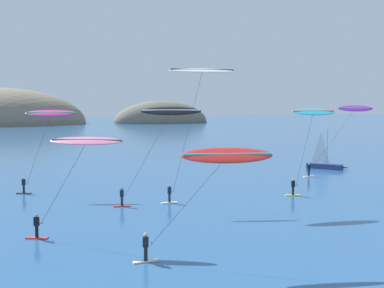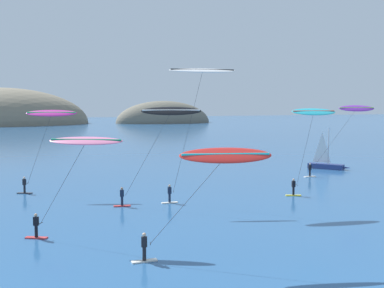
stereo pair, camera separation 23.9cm
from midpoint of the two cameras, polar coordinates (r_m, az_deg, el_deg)
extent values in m
ellipsoid|color=#7A705B|center=(225.90, -21.69, 2.20)|extent=(75.45, 55.99, 31.87)
ellipsoid|color=#6B6656|center=(224.20, -3.36, 2.52)|extent=(45.01, 24.60, 20.40)
cube|color=navy|center=(69.76, 15.67, -2.56)|extent=(3.98, 4.69, 0.70)
cone|color=navy|center=(69.15, 17.59, -2.67)|extent=(1.82, 2.13, 0.67)
cylinder|color=#B2B2B7|center=(69.38, 15.96, -0.24)|extent=(0.12, 0.12, 5.00)
pyramid|color=white|center=(69.64, 15.25, -0.35)|extent=(1.13, 1.50, 4.25)
cylinder|color=#A5A5AD|center=(69.85, 15.21, -2.04)|extent=(1.13, 1.50, 0.08)
cube|color=#2D2D33|center=(51.82, -19.09, -5.52)|extent=(1.52, 1.04, 0.08)
cylinder|color=black|center=(51.75, -19.11, -5.04)|extent=(0.22, 0.22, 0.80)
cube|color=black|center=(51.63, -19.13, -4.27)|extent=(0.39, 0.30, 0.60)
sphere|color=beige|center=(51.57, -19.14, -3.81)|extent=(0.22, 0.22, 0.22)
cylinder|color=black|center=(51.55, -18.75, -4.41)|extent=(0.22, 0.53, 0.04)
ellipsoid|color=#D62D9E|center=(50.25, -16.19, 3.53)|extent=(5.14, 2.75, 0.78)
cylinder|color=#28D160|center=(50.25, -16.19, 3.59)|extent=(4.59, 1.78, 0.16)
cylinder|color=#333338|center=(50.77, -17.49, -0.55)|extent=(2.42, 0.89, 6.99)
cube|color=red|center=(34.79, -17.77, -10.53)|extent=(1.51, 1.07, 0.08)
cylinder|color=black|center=(34.68, -17.79, -9.83)|extent=(0.22, 0.22, 0.80)
cube|color=black|center=(34.51, -17.82, -8.70)|extent=(0.39, 0.34, 0.60)
sphere|color=tan|center=(34.42, -17.84, -8.02)|extent=(0.22, 0.22, 0.22)
cylinder|color=black|center=(34.39, -17.28, -8.94)|extent=(0.31, 0.49, 0.04)
ellipsoid|color=pink|center=(32.22, -12.27, 0.37)|extent=(4.91, 3.51, 0.63)
cylinder|color=#14895B|center=(32.22, -12.27, 0.46)|extent=(4.21, 2.56, 0.16)
cylinder|color=#333338|center=(33.17, -14.84, -4.53)|extent=(2.86, 1.69, 5.53)
cube|color=silver|center=(44.42, -2.52, -6.96)|extent=(1.53, 0.54, 0.08)
cylinder|color=#192338|center=(44.33, -2.52, -6.40)|extent=(0.22, 0.22, 0.80)
cube|color=#192338|center=(44.20, -2.53, -5.51)|extent=(0.37, 0.26, 0.60)
sphere|color=tan|center=(44.13, -2.53, -4.98)|extent=(0.22, 0.22, 0.22)
cylinder|color=black|center=(44.28, -2.08, -5.65)|extent=(0.14, 0.55, 0.04)
ellipsoid|color=white|center=(44.19, 1.42, 8.72)|extent=(6.38, 2.63, 0.61)
cylinder|color=black|center=(44.19, 1.42, 8.78)|extent=(5.83, 1.19, 0.16)
cylinder|color=#333338|center=(43.87, -0.34, 1.46)|extent=(2.72, 0.50, 10.95)
cube|color=silver|center=(61.68, 13.89, -3.76)|extent=(1.52, 0.48, 0.08)
cylinder|color=black|center=(61.62, 13.90, -3.36)|extent=(0.22, 0.22, 0.80)
cube|color=black|center=(61.52, 13.91, -2.71)|extent=(0.38, 0.28, 0.60)
sphere|color=tan|center=(61.47, 13.92, -2.32)|extent=(0.22, 0.22, 0.22)
cylinder|color=black|center=(61.66, 14.22, -2.81)|extent=(0.18, 0.54, 0.04)
ellipsoid|color=purple|center=(63.32, 19.02, 4.02)|extent=(4.77, 2.34, 0.91)
cylinder|color=#7ACC42|center=(63.32, 19.02, 4.07)|extent=(4.28, 1.31, 0.16)
cylinder|color=#333338|center=(62.33, 16.65, 0.60)|extent=(5.32, 1.48, 7.35)
cube|color=yellow|center=(48.89, 12.06, -5.97)|extent=(1.54, 0.95, 0.08)
cylinder|color=black|center=(48.81, 12.07, -5.46)|extent=(0.22, 0.22, 0.80)
cube|color=black|center=(48.69, 12.08, -4.65)|extent=(0.36, 0.24, 0.60)
sphere|color=tan|center=(48.62, 12.09, -4.16)|extent=(0.22, 0.22, 0.22)
cylinder|color=black|center=(48.86, 12.45, -4.77)|extent=(0.11, 0.55, 0.04)
ellipsoid|color=#23B2C6|center=(49.01, 14.36, 3.72)|extent=(4.88, 2.16, 0.82)
cylinder|color=#DB4C38|center=(49.01, 14.37, 3.78)|extent=(4.47, 0.71, 0.16)
cylinder|color=#333338|center=(48.80, 13.41, -0.57)|extent=(1.71, 0.23, 7.14)
cube|color=silver|center=(28.69, -5.42, -13.64)|extent=(1.51, 0.43, 0.08)
cylinder|color=black|center=(28.55, -5.43, -12.81)|extent=(0.22, 0.22, 0.80)
cube|color=black|center=(28.35, -5.44, -11.46)|extent=(0.38, 0.29, 0.60)
sphere|color=beige|center=(28.23, -5.45, -10.64)|extent=(0.22, 0.22, 0.22)
cylinder|color=black|center=(28.39, -4.72, -11.68)|extent=(0.19, 0.54, 0.04)
ellipsoid|color=red|center=(27.81, 4.26, -1.35)|extent=(5.57, 2.75, 0.95)
cylinder|color=#23D6DB|center=(27.81, 4.26, -1.25)|extent=(4.99, 1.57, 0.16)
cylinder|color=#333338|center=(27.91, -0.23, -6.69)|extent=(4.23, 1.23, 4.99)
cube|color=red|center=(43.44, -8.13, -7.27)|extent=(1.55, 0.68, 0.08)
cylinder|color=#192338|center=(43.35, -8.14, -6.70)|extent=(0.22, 0.22, 0.80)
cube|color=#192338|center=(43.22, -8.15, -5.80)|extent=(0.39, 0.30, 0.60)
sphere|color=#9E7051|center=(43.14, -8.15, -5.25)|extent=(0.22, 0.22, 0.22)
cylinder|color=black|center=(43.21, -7.68, -5.95)|extent=(0.21, 0.53, 0.04)
ellipsoid|color=black|center=(42.34, -2.32, 3.93)|extent=(5.36, 2.62, 0.86)
cylinder|color=white|center=(42.34, -2.32, 4.00)|extent=(4.85, 1.76, 0.16)
cylinder|color=#333338|center=(42.58, -5.02, -1.13)|extent=(3.86, 1.32, 7.30)
camera|label=1|loc=(0.12, -89.83, 0.01)|focal=45.00mm
camera|label=2|loc=(0.12, 90.17, -0.01)|focal=45.00mm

